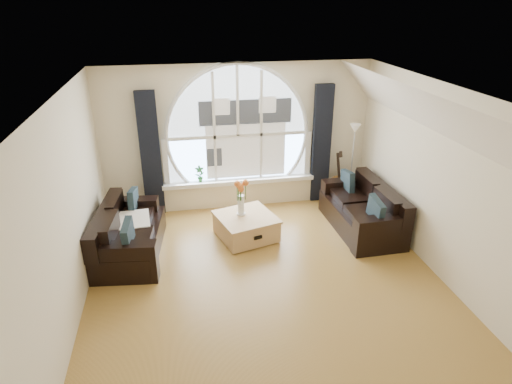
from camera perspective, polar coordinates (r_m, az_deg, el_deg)
name	(u,v)px	position (r m, az deg, el deg)	size (l,w,h in m)	color
ground	(268,284)	(6.43, 1.51, -11.84)	(5.00, 5.50, 0.01)	brown
ceiling	(270,95)	(5.32, 1.84, 12.41)	(5.00, 5.50, 0.01)	silver
wall_back	(238,137)	(8.28, -2.39, 7.07)	(5.00, 0.01, 2.70)	beige
wall_front	(347,353)	(3.55, 11.64, -19.67)	(5.00, 0.01, 2.70)	beige
wall_left	(66,215)	(5.80, -23.29, -2.75)	(0.01, 5.50, 2.70)	beige
wall_right	(444,185)	(6.70, 23.06, 0.86)	(0.01, 5.50, 2.70)	beige
attic_slope	(436,115)	(6.24, 22.21, 9.13)	(0.92, 5.50, 0.72)	silver
arched_window	(238,123)	(8.17, -2.39, 8.85)	(2.60, 0.06, 2.15)	silver
window_sill	(239,181)	(8.47, -2.19, 1.43)	(2.90, 0.22, 0.08)	white
window_frame	(238,124)	(8.14, -2.36, 8.80)	(2.76, 0.08, 2.15)	white
neighbor_house	(246,130)	(8.21, -1.31, 8.04)	(1.70, 0.02, 1.50)	silver
curtain_left	(151,155)	(8.16, -13.45, 4.68)	(0.35, 0.12, 2.30)	black
curtain_right	(321,145)	(8.59, 8.43, 6.07)	(0.35, 0.12, 2.30)	black
sofa_left	(129,231)	(7.21, -16.03, -4.83)	(0.88, 1.76, 0.78)	black
sofa_right	(362,208)	(7.86, 13.51, -2.04)	(0.90, 1.80, 0.80)	black
coffee_chest	(246,226)	(7.45, -1.29, -4.36)	(0.91, 0.91, 0.44)	tan
throw_blanket	(132,222)	(7.26, -15.73, -3.71)	(0.55, 0.55, 0.10)	silver
vase_flowers	(241,193)	(7.26, -1.98, -0.17)	(0.24, 0.24, 0.70)	white
floor_lamp	(352,165)	(8.65, 12.26, 3.44)	(0.24, 0.24, 1.60)	#B2B2B2
guitar	(337,175)	(8.84, 10.40, 2.18)	(0.36, 0.24, 1.06)	#9A6227
potted_plant	(200,174)	(8.33, -7.28, 2.32)	(0.17, 0.11, 0.32)	#1E6023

